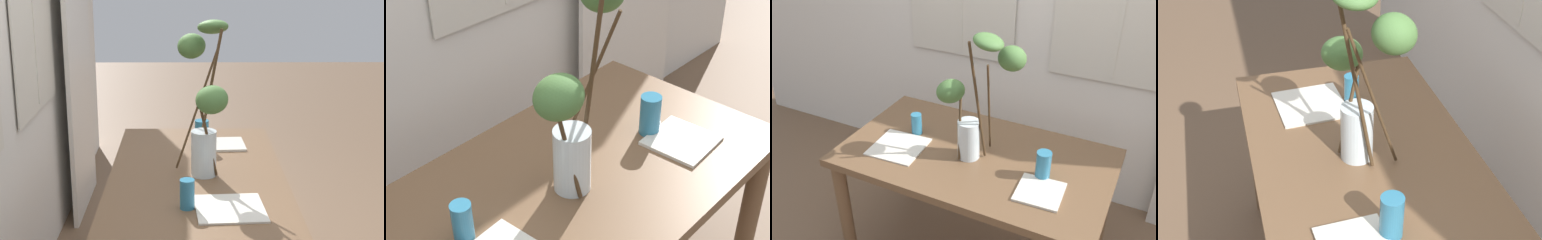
% 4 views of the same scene
% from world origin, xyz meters
% --- Properties ---
extents(curtain_sheer_side, '(0.78, 0.03, 2.37)m').
position_xyz_m(curtain_sheer_side, '(1.31, 0.78, 1.18)').
color(curtain_sheer_side, silver).
rests_on(curtain_sheer_side, ground).
extents(dining_table, '(1.45, 0.82, 0.75)m').
position_xyz_m(dining_table, '(0.00, 0.00, 0.64)').
color(dining_table, brown).
rests_on(dining_table, ground).
extents(vase_with_branches, '(0.48, 0.28, 0.73)m').
position_xyz_m(vase_with_branches, '(0.01, -0.03, 1.10)').
color(vase_with_branches, silver).
rests_on(vase_with_branches, dining_table).
extents(drinking_glass_blue_left, '(0.06, 0.06, 0.12)m').
position_xyz_m(drinking_glass_blue_left, '(-0.40, 0.05, 0.81)').
color(drinking_glass_blue_left, teal).
rests_on(drinking_glass_blue_left, dining_table).
extents(drinking_glass_blue_right, '(0.07, 0.07, 0.15)m').
position_xyz_m(drinking_glass_blue_right, '(0.38, -0.03, 0.82)').
color(drinking_glass_blue_right, teal).
rests_on(drinking_glass_blue_right, dining_table).
extents(plate_square_left, '(0.29, 0.29, 0.01)m').
position_xyz_m(plate_square_left, '(-0.41, -0.13, 0.75)').
color(plate_square_left, silver).
rests_on(plate_square_left, dining_table).
extents(plate_square_right, '(0.23, 0.23, 0.01)m').
position_xyz_m(plate_square_right, '(0.41, -0.15, 0.75)').
color(plate_square_right, silver).
rests_on(plate_square_right, dining_table).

